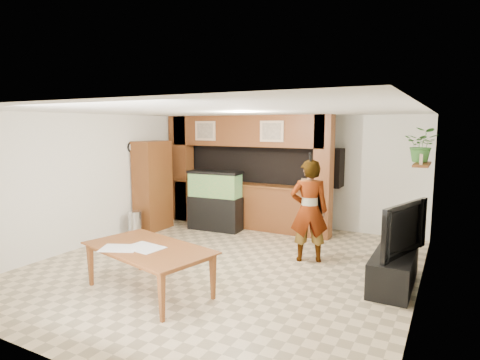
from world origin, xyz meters
The scene contains 21 objects.
floor centered at (0.00, 0.00, 0.00)m, with size 6.50×6.50×0.00m, color #C8B18A.
ceiling centered at (0.00, 0.00, 2.60)m, with size 6.50×6.50×0.00m, color white.
wall_back centered at (0.00, 3.25, 1.30)m, with size 6.00×6.00×0.00m, color white.
wall_left centered at (-3.00, 0.00, 1.30)m, with size 6.50×6.50×0.00m, color white.
wall_right centered at (3.00, 0.00, 1.30)m, with size 6.50×6.50×0.00m, color white.
partition centered at (-0.95, 2.64, 1.31)m, with size 4.20×0.99×2.60m.
wall_clock centered at (-2.97, 1.00, 1.90)m, with size 0.05×0.25×0.25m.
wall_shelf centered at (2.85, 1.95, 1.70)m, with size 0.25×0.90×0.04m, color brown.
pantry_cabinet centered at (-2.70, 1.33, 1.01)m, with size 0.51×0.83×2.03m, color brown.
trash_can centered at (-2.67, 0.69, 0.27)m, with size 0.29×0.29×0.54m, color #B2B2B7.
aquarium centered at (-1.41, 1.95, 0.66)m, with size 1.22×0.46×1.36m.
tv_stand centered at (2.65, 0.45, 0.25)m, with size 0.55×1.51×0.50m, color black.
television centered at (2.65, 0.45, 0.89)m, with size 1.33×0.17×0.77m, color black.
photo_frame centered at (2.85, 1.65, 1.81)m, with size 0.03×0.13×0.18m, color tan.
potted_plant centered at (2.82, 2.18, 2.03)m, with size 0.56×0.48×0.62m, color #34712D.
person centered at (1.17, 0.90, 0.90)m, with size 0.66×0.43×1.80m, color olive.
microphone centered at (1.22, 0.74, 1.85)m, with size 0.04×0.04×0.16m, color black.
dining_table centered at (-0.41, -1.51, 0.33)m, with size 1.90×1.06×0.67m, color brown.
newspaper_a centered at (-0.43, -1.53, 0.67)m, with size 0.54×0.39×0.01m, color silver.
newspaper_b centered at (-0.71, -1.71, 0.67)m, with size 0.51×0.37×0.01m, color silver.
counter_box centered at (0.63, 2.45, 1.14)m, with size 0.31×0.21×0.21m, color tan.
Camera 1 is at (3.34, -5.69, 2.37)m, focal length 30.00 mm.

